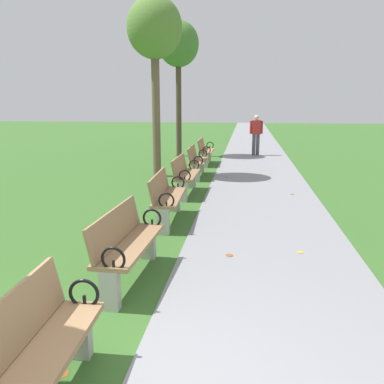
% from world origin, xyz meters
% --- Properties ---
extents(paved_walkway, '(2.58, 44.00, 0.02)m').
position_xyz_m(paved_walkway, '(1.29, 18.00, 0.01)').
color(paved_walkway, gray).
rests_on(paved_walkway, ground).
extents(park_bench_1, '(0.53, 1.62, 0.90)m').
position_xyz_m(park_bench_1, '(-0.50, 0.08, 0.49)').
color(park_bench_1, '#93704C').
rests_on(park_bench_1, ground).
extents(park_bench_2, '(0.53, 1.62, 0.90)m').
position_xyz_m(park_bench_2, '(-0.50, 2.39, 0.49)').
color(park_bench_2, '#93704C').
rests_on(park_bench_2, ground).
extents(park_bench_3, '(0.54, 1.62, 0.90)m').
position_xyz_m(park_bench_3, '(-0.50, 4.93, 0.49)').
color(park_bench_3, '#93704C').
rests_on(park_bench_3, ground).
extents(park_bench_4, '(0.48, 1.60, 0.90)m').
position_xyz_m(park_bench_4, '(-0.50, 7.21, 0.49)').
color(park_bench_4, '#93704C').
rests_on(park_bench_4, ground).
extents(park_bench_5, '(0.51, 1.61, 0.90)m').
position_xyz_m(park_bench_5, '(-0.50, 9.53, 0.49)').
color(park_bench_5, '#93704C').
rests_on(park_bench_5, ground).
extents(park_bench_6, '(0.49, 1.61, 0.90)m').
position_xyz_m(park_bench_6, '(-0.50, 11.95, 0.49)').
color(park_bench_6, '#93704C').
rests_on(park_bench_6, ground).
extents(tree_2, '(1.54, 1.54, 5.02)m').
position_xyz_m(tree_2, '(-1.69, 9.51, 4.06)').
color(tree_2, brown).
rests_on(tree_2, ground).
extents(tree_3, '(1.58, 1.58, 5.20)m').
position_xyz_m(tree_3, '(-1.78, 14.06, 4.24)').
color(tree_3, '#4C3D2D').
rests_on(tree_3, ground).
extents(pedestrian_walking, '(0.53, 0.26, 1.62)m').
position_xyz_m(pedestrian_walking, '(1.31, 14.54, 0.93)').
color(pedestrian_walking, '#4C4C56').
rests_on(pedestrian_walking, paved_walkway).
extents(scattered_leaves, '(4.67, 14.59, 0.02)m').
position_xyz_m(scattered_leaves, '(0.21, 6.27, 0.01)').
color(scattered_leaves, '#AD6B23').
rests_on(scattered_leaves, ground).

